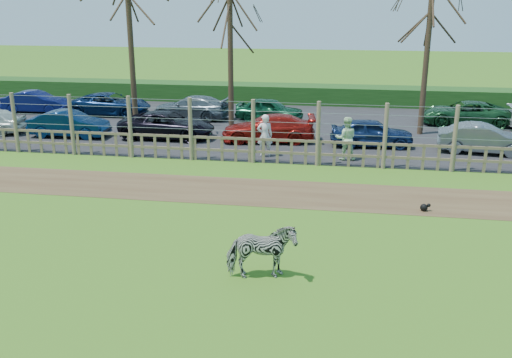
# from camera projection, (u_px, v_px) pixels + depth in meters

# --- Properties ---
(ground) EXTENTS (120.00, 120.00, 0.00)m
(ground) POSITION_uv_depth(u_px,v_px,m) (203.00, 246.00, 14.89)
(ground) COLOR #6A9E2C
(ground) RESTS_ON ground
(dirt_strip) EXTENTS (34.00, 2.80, 0.01)m
(dirt_strip) POSITION_uv_depth(u_px,v_px,m) (236.00, 191.00, 19.12)
(dirt_strip) COLOR brown
(dirt_strip) RESTS_ON ground
(asphalt) EXTENTS (44.00, 13.00, 0.04)m
(asphalt) POSITION_uv_depth(u_px,v_px,m) (275.00, 127.00, 28.53)
(asphalt) COLOR #232326
(asphalt) RESTS_ON ground
(hedge) EXTENTS (46.00, 2.00, 1.10)m
(hedge) POSITION_uv_depth(u_px,v_px,m) (289.00, 94.00, 34.95)
(hedge) COLOR #1E4716
(hedge) RESTS_ON ground
(fence) EXTENTS (30.16, 0.16, 2.50)m
(fence) POSITION_uv_depth(u_px,v_px,m) (253.00, 143.00, 22.17)
(fence) COLOR brown
(fence) RESTS_ON ground
(tree_left) EXTENTS (4.80, 4.80, 7.88)m
(tree_left) POSITION_uv_depth(u_px,v_px,m) (129.00, 11.00, 25.94)
(tree_left) COLOR #3D2B1E
(tree_left) RESTS_ON ground
(tree_mid) EXTENTS (4.80, 4.80, 6.83)m
(tree_mid) POSITION_uv_depth(u_px,v_px,m) (230.00, 28.00, 26.42)
(tree_mid) COLOR #3D2B1E
(tree_mid) RESTS_ON ground
(tree_right) EXTENTS (4.80, 4.80, 7.35)m
(tree_right) POSITION_uv_depth(u_px,v_px,m) (430.00, 20.00, 25.40)
(tree_right) COLOR #3D2B1E
(tree_right) RESTS_ON ground
(zebra) EXTENTS (1.71, 1.08, 1.34)m
(zebra) POSITION_uv_depth(u_px,v_px,m) (261.00, 252.00, 12.97)
(zebra) COLOR gray
(zebra) RESTS_ON ground
(visitor_a) EXTENTS (0.71, 0.55, 1.72)m
(visitor_a) POSITION_uv_depth(u_px,v_px,m) (265.00, 135.00, 22.91)
(visitor_a) COLOR silver
(visitor_a) RESTS_ON asphalt
(visitor_b) EXTENTS (0.90, 0.74, 1.72)m
(visitor_b) POSITION_uv_depth(u_px,v_px,m) (346.00, 138.00, 22.43)
(visitor_b) COLOR #BCE5AC
(visitor_b) RESTS_ON asphalt
(crow) EXTENTS (0.31, 0.23, 0.25)m
(crow) POSITION_uv_depth(u_px,v_px,m) (424.00, 207.00, 17.28)
(crow) COLOR black
(crow) RESTS_ON ground
(car_1) EXTENTS (3.67, 1.34, 1.20)m
(car_1) POSITION_uv_depth(u_px,v_px,m) (69.00, 124.00, 26.26)
(car_1) COLOR #082143
(car_1) RESTS_ON asphalt
(car_2) EXTENTS (4.35, 2.07, 1.20)m
(car_2) POSITION_uv_depth(u_px,v_px,m) (167.00, 125.00, 26.04)
(car_2) COLOR black
(car_2) RESTS_ON asphalt
(car_3) EXTENTS (4.32, 2.22, 1.20)m
(car_3) POSITION_uv_depth(u_px,v_px,m) (268.00, 128.00, 25.38)
(car_3) COLOR maroon
(car_3) RESTS_ON asphalt
(car_4) EXTENTS (3.63, 1.70, 1.20)m
(car_4) POSITION_uv_depth(u_px,v_px,m) (372.00, 133.00, 24.56)
(car_4) COLOR #122550
(car_4) RESTS_ON asphalt
(car_5) EXTENTS (3.77, 1.69, 1.20)m
(car_5) POSITION_uv_depth(u_px,v_px,m) (483.00, 139.00, 23.49)
(car_5) COLOR slate
(car_5) RESTS_ON asphalt
(car_7) EXTENTS (3.70, 1.45, 1.20)m
(car_7) POSITION_uv_depth(u_px,v_px,m) (36.00, 102.00, 31.79)
(car_7) COLOR #0C144B
(car_7) RESTS_ON asphalt
(car_8) EXTENTS (4.35, 2.06, 1.20)m
(car_8) POSITION_uv_depth(u_px,v_px,m) (111.00, 104.00, 31.18)
(car_8) COLOR #081B3F
(car_8) RESTS_ON asphalt
(car_9) EXTENTS (4.32, 2.20, 1.20)m
(car_9) POSITION_uv_depth(u_px,v_px,m) (191.00, 107.00, 30.25)
(car_9) COLOR #4E5B65
(car_9) RESTS_ON asphalt
(car_10) EXTENTS (3.68, 1.86, 1.20)m
(car_10) POSITION_uv_depth(u_px,v_px,m) (270.00, 110.00, 29.59)
(car_10) COLOR #114C2D
(car_10) RESTS_ON asphalt
(car_12) EXTENTS (4.33, 2.01, 1.20)m
(car_12) POSITION_uv_depth(u_px,v_px,m) (465.00, 113.00, 28.68)
(car_12) COLOR #1B4C26
(car_12) RESTS_ON asphalt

